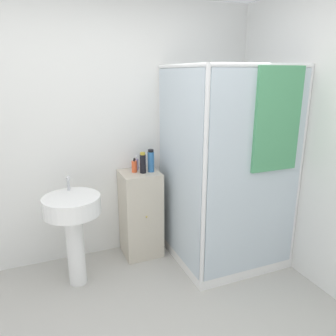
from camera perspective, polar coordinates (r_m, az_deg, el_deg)
name	(u,v)px	position (r m, az deg, el deg)	size (l,w,h in m)	color
wall_back	(92,134)	(3.24, -13.12, 5.79)	(6.40, 0.06, 2.50)	white
shower_enclosure	(223,213)	(3.28, 9.59, -7.67)	(1.00, 1.03, 1.89)	white
vanity_cabinet	(141,214)	(3.37, -4.78, -7.91)	(0.37, 0.38, 0.88)	beige
sink	(73,219)	(2.93, -16.20, -8.56)	(0.48, 0.48, 0.96)	white
soap_dispenser	(134,166)	(3.21, -5.89, 0.28)	(0.05, 0.05, 0.14)	#E5562D
shampoo_bottle_tall_black	(143,163)	(3.16, -4.41, 0.88)	(0.06, 0.06, 0.20)	black
shampoo_bottle_blue	(151,161)	(3.20, -3.00, 1.23)	(0.06, 0.06, 0.22)	#2D66A3
lotion_bottle_white	(136,164)	(3.28, -5.51, 0.68)	(0.04, 0.04, 0.14)	#B299C6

